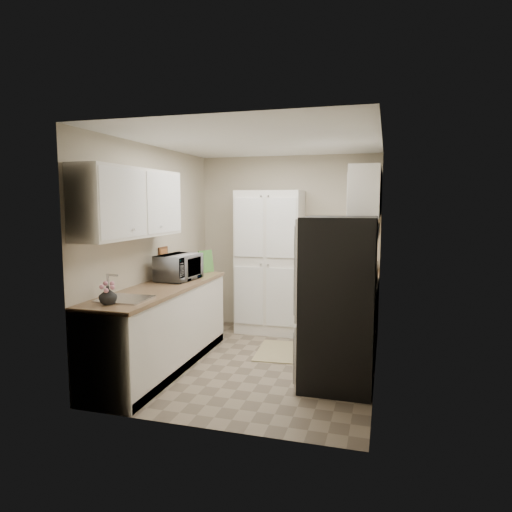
# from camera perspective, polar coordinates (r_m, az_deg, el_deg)

# --- Properties ---
(ground) EXTENTS (3.20, 3.20, 0.00)m
(ground) POSITION_cam_1_polar(r_m,az_deg,el_deg) (5.39, 0.28, -13.20)
(ground) COLOR #7A6B56
(ground) RESTS_ON ground
(room_shell) EXTENTS (2.64, 3.24, 2.52)m
(room_shell) POSITION_cam_1_polar(r_m,az_deg,el_deg) (5.07, 0.06, 4.34)
(room_shell) COLOR beige
(room_shell) RESTS_ON ground
(pantry_cabinet) EXTENTS (0.90, 0.55, 2.00)m
(pantry_cabinet) POSITION_cam_1_polar(r_m,az_deg,el_deg) (6.45, 1.74, -0.75)
(pantry_cabinet) COLOR silver
(pantry_cabinet) RESTS_ON ground
(base_cabinet_left) EXTENTS (0.60, 2.30, 0.88)m
(base_cabinet_left) POSITION_cam_1_polar(r_m,az_deg,el_deg) (5.23, -11.67, -8.92)
(base_cabinet_left) COLOR silver
(base_cabinet_left) RESTS_ON ground
(countertop_left) EXTENTS (0.63, 2.33, 0.04)m
(countertop_left) POSITION_cam_1_polar(r_m,az_deg,el_deg) (5.13, -11.79, -3.96)
(countertop_left) COLOR #846647
(countertop_left) RESTS_ON base_cabinet_left
(base_cabinet_right) EXTENTS (0.60, 0.80, 0.88)m
(base_cabinet_right) POSITION_cam_1_polar(r_m,az_deg,el_deg) (6.24, 12.15, -6.38)
(base_cabinet_right) COLOR silver
(base_cabinet_right) RESTS_ON ground
(countertop_right) EXTENTS (0.63, 0.83, 0.04)m
(countertop_right) POSITION_cam_1_polar(r_m,az_deg,el_deg) (6.16, 12.25, -2.20)
(countertop_right) COLOR #846647
(countertop_right) RESTS_ON base_cabinet_right
(electric_range) EXTENTS (0.71, 0.78, 1.13)m
(electric_range) POSITION_cam_1_polar(r_m,az_deg,el_deg) (5.46, 11.41, -7.84)
(electric_range) COLOR #B7B7BC
(electric_range) RESTS_ON ground
(refrigerator) EXTENTS (0.70, 0.72, 1.70)m
(refrigerator) POSITION_cam_1_polar(r_m,az_deg,el_deg) (4.60, 10.27, -5.78)
(refrigerator) COLOR #B7B7BC
(refrigerator) RESTS_ON ground
(microwave) EXTENTS (0.42, 0.58, 0.30)m
(microwave) POSITION_cam_1_polar(r_m,az_deg,el_deg) (5.48, -9.64, -1.40)
(microwave) COLOR silver
(microwave) RESTS_ON countertop_left
(wine_bottle) EXTENTS (0.07, 0.07, 0.28)m
(wine_bottle) POSITION_cam_1_polar(r_m,az_deg,el_deg) (5.86, -9.57, -1.02)
(wine_bottle) COLOR black
(wine_bottle) RESTS_ON countertop_left
(flower_vase) EXTENTS (0.16, 0.16, 0.17)m
(flower_vase) POSITION_cam_1_polar(r_m,az_deg,el_deg) (4.34, -18.02, -4.68)
(flower_vase) COLOR beige
(flower_vase) RESTS_ON countertop_left
(cutting_board) EXTENTS (0.11, 0.22, 0.29)m
(cutting_board) POSITION_cam_1_polar(r_m,az_deg,el_deg) (6.03, -6.27, -0.68)
(cutting_board) COLOR #458136
(cutting_board) RESTS_ON countertop_left
(toaster_oven) EXTENTS (0.31, 0.37, 0.19)m
(toaster_oven) POSITION_cam_1_polar(r_m,az_deg,el_deg) (6.28, 12.91, -0.97)
(toaster_oven) COLOR #ADACB1
(toaster_oven) RESTS_ON countertop_right
(fruit_basket) EXTENTS (0.32, 0.32, 0.10)m
(fruit_basket) POSITION_cam_1_polar(r_m,az_deg,el_deg) (6.29, 12.96, 0.38)
(fruit_basket) COLOR #F06200
(fruit_basket) RESTS_ON toaster_oven
(kitchen_mat) EXTENTS (0.58, 0.87, 0.01)m
(kitchen_mat) POSITION_cam_1_polar(r_m,az_deg,el_deg) (5.77, 2.88, -11.79)
(kitchen_mat) COLOR tan
(kitchen_mat) RESTS_ON ground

